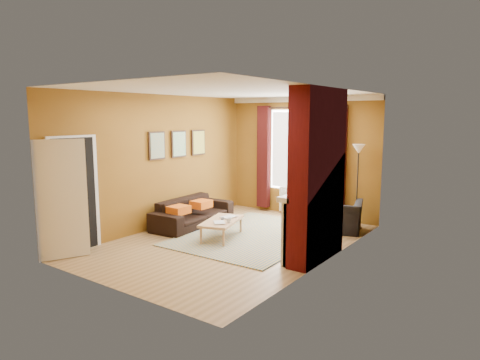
# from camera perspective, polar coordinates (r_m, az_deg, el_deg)

# --- Properties ---
(ground) EXTENTS (5.50, 5.50, 0.00)m
(ground) POSITION_cam_1_polar(r_m,az_deg,el_deg) (8.18, -1.03, -8.20)
(ground) COLOR olive
(ground) RESTS_ON ground
(room_walls) EXTENTS (3.82, 5.54, 2.83)m
(room_walls) POSITION_cam_1_polar(r_m,az_deg,el_deg) (7.77, 3.93, 1.33)
(room_walls) COLOR brown
(room_walls) RESTS_ON ground
(striped_rug) EXTENTS (2.44, 3.32, 0.02)m
(striped_rug) POSITION_cam_1_polar(r_m,az_deg,el_deg) (8.59, 1.90, -7.32)
(striped_rug) COLOR #2E5580
(striped_rug) RESTS_ON ground
(sofa) EXTENTS (0.93, 2.08, 0.59)m
(sofa) POSITION_cam_1_polar(r_m,az_deg,el_deg) (9.34, -6.27, -4.25)
(sofa) COLOR black
(sofa) RESTS_ON ground
(armchair) EXTENTS (1.20, 1.12, 0.64)m
(armchair) POSITION_cam_1_polar(r_m,az_deg,el_deg) (9.03, 12.80, -4.71)
(armchair) COLOR black
(armchair) RESTS_ON ground
(coffee_table) EXTENTS (0.86, 1.23, 0.37)m
(coffee_table) POSITION_cam_1_polar(r_m,az_deg,el_deg) (8.29, -2.44, -5.61)
(coffee_table) COLOR tan
(coffee_table) RESTS_ON ground
(wicker_stool) EXTENTS (0.35, 0.35, 0.39)m
(wicker_stool) POSITION_cam_1_polar(r_m,az_deg,el_deg) (9.98, 8.45, -4.07)
(wicker_stool) COLOR olive
(wicker_stool) RESTS_ON ground
(floor_lamp) EXTENTS (0.34, 0.34, 1.78)m
(floor_lamp) POSITION_cam_1_polar(r_m,az_deg,el_deg) (9.18, 15.48, 2.27)
(floor_lamp) COLOR black
(floor_lamp) RESTS_ON ground
(book_a) EXTENTS (0.34, 0.34, 0.03)m
(book_a) POSITION_cam_1_polar(r_m,az_deg,el_deg) (8.02, -3.51, -5.72)
(book_a) COLOR #999999
(book_a) RESTS_ON coffee_table
(book_b) EXTENTS (0.25, 0.33, 0.02)m
(book_b) POSITION_cam_1_polar(r_m,az_deg,el_deg) (8.53, -2.09, -4.84)
(book_b) COLOR #999999
(book_b) RESTS_ON coffee_table
(mug) EXTENTS (0.14, 0.14, 0.09)m
(mug) POSITION_cam_1_polar(r_m,az_deg,el_deg) (8.05, -1.50, -5.41)
(mug) COLOR #999999
(mug) RESTS_ON coffee_table
(tv_remote) EXTENTS (0.14, 0.17, 0.02)m
(tv_remote) POSITION_cam_1_polar(r_m,az_deg,el_deg) (8.32, -2.34, -5.19)
(tv_remote) COLOR #28282B
(tv_remote) RESTS_ON coffee_table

